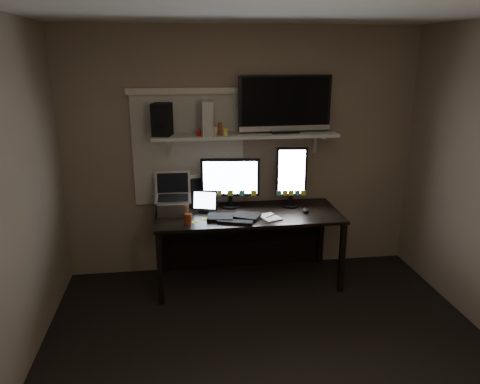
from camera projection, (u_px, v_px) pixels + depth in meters
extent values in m
plane|color=black|center=(277.00, 371.00, 3.42)|extent=(3.60, 3.60, 0.00)
plane|color=silver|center=(287.00, 5.00, 2.71)|extent=(3.60, 3.60, 0.00)
plane|color=#705F50|center=(243.00, 153.00, 4.77)|extent=(3.60, 0.00, 3.60)
cube|color=beige|center=(188.00, 150.00, 4.67)|extent=(1.10, 0.02, 1.10)
cube|color=black|center=(248.00, 215.00, 4.57)|extent=(1.80, 0.75, 0.03)
cube|color=black|center=(243.00, 236.00, 5.01)|extent=(1.80, 0.02, 0.70)
cube|color=black|center=(160.00, 269.00, 4.24)|extent=(0.05, 0.05, 0.70)
cube|color=black|center=(342.00, 258.00, 4.47)|extent=(0.05, 0.05, 0.70)
cube|color=black|center=(162.00, 241.00, 4.88)|extent=(0.05, 0.05, 0.70)
cube|color=black|center=(321.00, 232.00, 5.10)|extent=(0.05, 0.05, 0.70)
cube|color=beige|center=(245.00, 135.00, 4.55)|extent=(1.80, 0.35, 0.03)
cube|color=black|center=(230.00, 183.00, 4.68)|extent=(0.59, 0.14, 0.51)
cube|color=black|center=(291.00, 177.00, 4.69)|extent=(0.31, 0.09, 0.62)
cube|color=black|center=(234.00, 217.00, 4.41)|extent=(0.54, 0.35, 0.03)
ellipsoid|color=black|center=(306.00, 210.00, 4.59)|extent=(0.09, 0.11, 0.04)
cube|color=beige|center=(270.00, 217.00, 4.43)|extent=(0.22, 0.26, 0.01)
cube|color=black|center=(205.00, 201.00, 4.56)|extent=(0.28, 0.18, 0.22)
cube|color=black|center=(192.00, 191.00, 4.74)|extent=(0.27, 0.18, 0.31)
cube|color=#B8B8BD|center=(173.00, 195.00, 4.49)|extent=(0.35, 0.29, 0.39)
cylinder|color=maroon|center=(188.00, 219.00, 4.25)|extent=(0.08, 0.08, 0.10)
cube|color=black|center=(285.00, 104.00, 4.53)|extent=(0.92, 0.20, 0.55)
cube|color=#BBB8A8|center=(208.00, 118.00, 4.43)|extent=(0.12, 0.28, 0.32)
cube|color=black|center=(162.00, 119.00, 4.39)|extent=(0.21, 0.23, 0.30)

